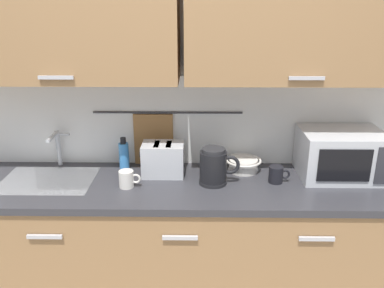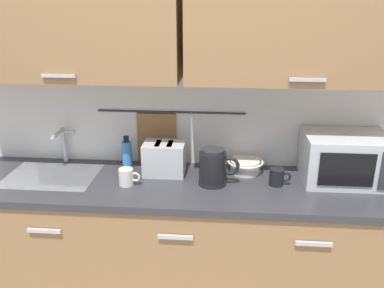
{
  "view_description": "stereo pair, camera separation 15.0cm",
  "coord_description": "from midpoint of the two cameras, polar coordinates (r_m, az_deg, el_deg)",
  "views": [
    {
      "loc": [
        0.09,
        -1.76,
        1.88
      ],
      "look_at": [
        0.06,
        0.33,
        1.12
      ],
      "focal_mm": 37.77,
      "sensor_mm": 36.0,
      "label": 1
    },
    {
      "loc": [
        0.24,
        -1.76,
        1.88
      ],
      "look_at": [
        0.06,
        0.33,
        1.12
      ],
      "focal_mm": 37.77,
      "sensor_mm": 36.0,
      "label": 2
    }
  ],
  "objects": [
    {
      "name": "electric_kettle",
      "position": [
        2.23,
        1.2,
        -3.23
      ],
      "size": [
        0.23,
        0.16,
        0.21
      ],
      "color": "black",
      "rests_on": "counter_unit"
    },
    {
      "name": "microwave",
      "position": [
        2.44,
        18.61,
        -1.37
      ],
      "size": [
        0.46,
        0.35,
        0.27
      ],
      "color": "silver",
      "rests_on": "counter_unit"
    },
    {
      "name": "back_wall_assembly",
      "position": [
        2.33,
        -3.22,
        11.08
      ],
      "size": [
        3.7,
        0.41,
        2.5
      ],
      "color": "silver",
      "rests_on": "ground"
    },
    {
      "name": "mixing_bowl",
      "position": [
        2.42,
        5.5,
        -2.86
      ],
      "size": [
        0.21,
        0.21,
        0.08
      ],
      "color": "silver",
      "rests_on": "counter_unit"
    },
    {
      "name": "mug_near_sink",
      "position": [
        2.25,
        -11.08,
        -4.9
      ],
      "size": [
        0.12,
        0.08,
        0.09
      ],
      "color": "silver",
      "rests_on": "counter_unit"
    },
    {
      "name": "mug_by_kettle",
      "position": [
        2.3,
        10.0,
        -4.28
      ],
      "size": [
        0.12,
        0.08,
        0.09
      ],
      "color": "black",
      "rests_on": "counter_unit"
    },
    {
      "name": "counter_unit",
      "position": [
        2.51,
        -3.33,
        -14.66
      ],
      "size": [
        2.53,
        0.64,
        0.9
      ],
      "color": "#997047",
      "rests_on": "ground"
    },
    {
      "name": "dish_soap_bottle",
      "position": [
        2.48,
        -11.3,
        -1.54
      ],
      "size": [
        0.06,
        0.06,
        0.2
      ],
      "color": "#3F8CD8",
      "rests_on": "counter_unit"
    },
    {
      "name": "sink_faucet",
      "position": [
        2.6,
        -20.1,
        -0.04
      ],
      "size": [
        0.09,
        0.17,
        0.22
      ],
      "color": "#B2B5BA",
      "rests_on": "counter_unit"
    },
    {
      "name": "toaster",
      "position": [
        2.36,
        -5.93,
        -2.16
      ],
      "size": [
        0.26,
        0.17,
        0.19
      ],
      "color": "#B7BABF",
      "rests_on": "counter_unit"
    }
  ]
}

